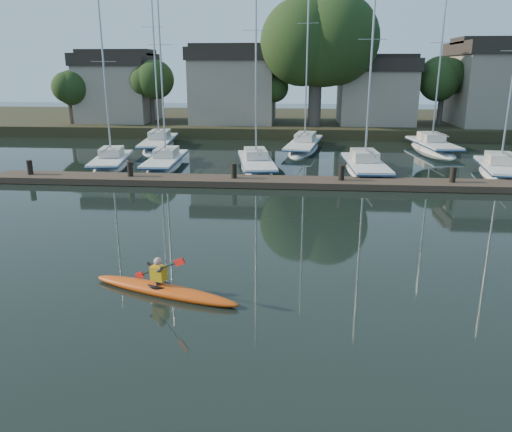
# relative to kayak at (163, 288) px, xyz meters

# --- Properties ---
(ground) EXTENTS (160.00, 160.00, 0.00)m
(ground) POSITION_rel_kayak_xyz_m (3.25, 0.31, -0.19)
(ground) COLOR black
(ground) RESTS_ON ground
(kayak) EXTENTS (4.83, 2.19, 1.56)m
(kayak) POSITION_rel_kayak_xyz_m (0.00, 0.00, 0.00)
(kayak) COLOR #C44B0F
(kayak) RESTS_ON ground
(dock) EXTENTS (34.00, 2.00, 1.80)m
(dock) POSITION_rel_kayak_xyz_m (3.25, 14.31, 0.02)
(dock) COLOR #463528
(dock) RESTS_ON ground
(sailboat_0) EXTENTS (3.32, 7.68, 11.79)m
(sailboat_0) POSITION_rel_kayak_xyz_m (-8.70, 19.06, -0.38)
(sailboat_0) COLOR white
(sailboat_0) RESTS_ON ground
(sailboat_1) EXTENTS (2.38, 8.28, 13.41)m
(sailboat_1) POSITION_rel_kayak_xyz_m (-5.06, 19.36, -0.37)
(sailboat_1) COLOR white
(sailboat_1) RESTS_ON ground
(sailboat_2) EXTENTS (3.58, 9.12, 14.73)m
(sailboat_2) POSITION_rel_kayak_xyz_m (1.09, 19.19, -0.37)
(sailboat_2) COLOR white
(sailboat_2) RESTS_ON ground
(sailboat_3) EXTENTS (2.68, 8.70, 13.87)m
(sailboat_3) POSITION_rel_kayak_xyz_m (8.09, 18.57, -0.40)
(sailboat_3) COLOR white
(sailboat_3) RESTS_ON ground
(sailboat_4) EXTENTS (3.34, 7.77, 12.78)m
(sailboat_4) POSITION_rel_kayak_xyz_m (16.28, 18.30, -0.40)
(sailboat_4) COLOR white
(sailboat_4) RESTS_ON ground
(sailboat_5) EXTENTS (3.29, 9.97, 16.21)m
(sailboat_5) POSITION_rel_kayak_xyz_m (-7.76, 27.52, -0.39)
(sailboat_5) COLOR white
(sailboat_5) RESTS_ON ground
(sailboat_6) EXTENTS (3.67, 10.57, 16.47)m
(sailboat_6) POSITION_rel_kayak_xyz_m (4.29, 27.49, -0.38)
(sailboat_6) COLOR white
(sailboat_6) RESTS_ON ground
(sailboat_7) EXTENTS (3.21, 9.01, 14.21)m
(sailboat_7) POSITION_rel_kayak_xyz_m (14.53, 27.78, -0.40)
(sailboat_7) COLOR white
(sailboat_7) RESTS_ON ground
(shore) EXTENTS (90.00, 25.25, 12.75)m
(shore) POSITION_rel_kayak_xyz_m (4.86, 40.60, 3.04)
(shore) COLOR #272C16
(shore) RESTS_ON ground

